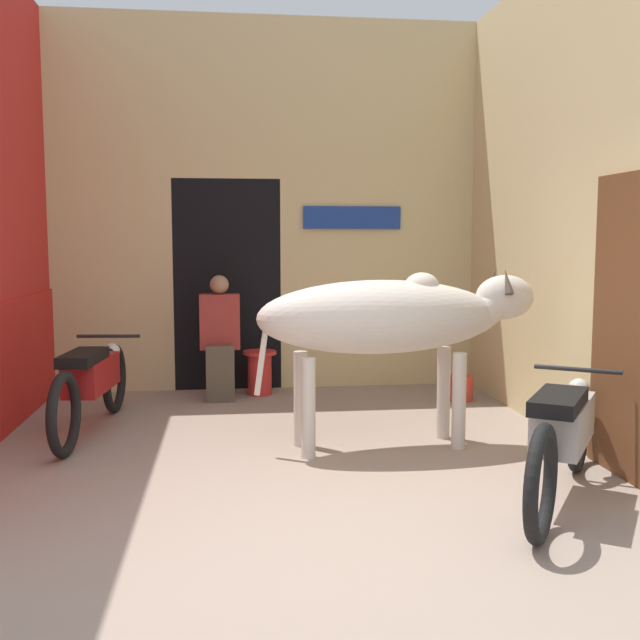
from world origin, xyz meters
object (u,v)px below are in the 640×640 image
motorcycle_far (92,381)px  shopkeeper_seated (220,335)px  cow (392,319)px  motorcycle_near (563,433)px  plastic_stool (260,371)px  bucket (460,388)px

motorcycle_far → shopkeeper_seated: 1.63m
cow → shopkeeper_seated: (-1.37, 1.95, -0.36)m
motorcycle_near → motorcycle_far: size_ratio=0.83×
cow → motorcycle_far: 2.62m
cow → plastic_stool: bearing=114.1°
motorcycle_far → plastic_stool: 2.04m
shopkeeper_seated → bucket: 2.53m
cow → bucket: cow is taller
motorcycle_near → motorcycle_far: bearing=146.8°
cow → motorcycle_far: size_ratio=1.07×
shopkeeper_seated → cow: bearing=-55.0°
cow → bucket: bearing=56.1°
motorcycle_near → bucket: 3.01m
cow → plastic_stool: (-0.96, 2.13, -0.78)m
cow → bucket: size_ratio=8.80×
motorcycle_near → shopkeeper_seated: (-2.16, 3.32, 0.23)m
motorcycle_near → bucket: motorcycle_near is taller
cow → shopkeeper_seated: size_ratio=1.79×
shopkeeper_seated → plastic_stool: (0.41, 0.18, -0.42)m
motorcycle_near → cow: bearing=120.0°
motorcycle_far → bucket: size_ratio=8.21×
shopkeeper_seated → plastic_stool: size_ratio=2.73×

